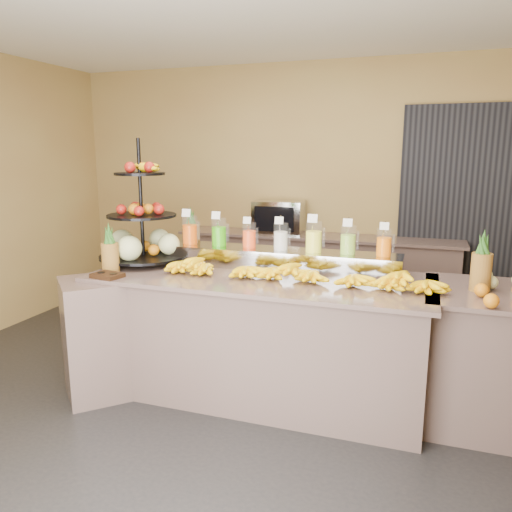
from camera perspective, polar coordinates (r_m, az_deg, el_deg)
The scene contains 20 objects.
ground at distance 3.76m, azimuth -1.08°, elevation -17.23°, with size 6.00×6.00×0.00m, color black.
room_envelope at distance 3.99m, azimuth 5.36°, elevation 12.47°, with size 6.04×5.02×2.82m.
buffet_counter at distance 3.82m, azimuth -1.40°, elevation -9.04°, with size 2.75×1.25×0.93m.
right_counter at distance 3.79m, azimuth 26.64°, elevation -10.53°, with size 1.08×0.88×0.93m.
back_ledge at distance 5.63m, azimuth 6.76°, elevation -2.25°, with size 3.10×0.55×0.93m.
pitcher_tray at distance 3.91m, azimuth 2.82°, elevation -0.35°, with size 1.85×0.30×0.15m, color gray.
juice_pitcher_orange_a at distance 4.15m, azimuth -7.56°, elevation 2.80°, with size 0.13×0.13×0.31m.
juice_pitcher_green at distance 4.05m, azimuth -4.25°, elevation 2.58°, with size 0.12×0.13×0.30m.
juice_pitcher_orange_b at distance 3.95m, azimuth -0.78°, elevation 2.23°, with size 0.11×0.11×0.26m.
juice_pitcher_milk at distance 3.87m, azimuth 2.85°, elevation 2.08°, with size 0.11×0.12×0.27m.
juice_pitcher_lemon at distance 3.81m, azimuth 6.61°, elevation 2.01°, with size 0.13×0.13×0.31m.
juice_pitcher_lime at distance 3.77m, azimuth 10.47°, elevation 1.65°, with size 0.12×0.12×0.28m.
juice_pitcher_orange_c at distance 3.74m, azimuth 14.41°, elevation 1.32°, with size 0.11×0.11×0.27m.
banana_heap at distance 3.55m, azimuth 4.37°, elevation -1.73°, with size 2.08×0.19×0.17m.
fruit_stand at distance 4.16m, azimuth -12.24°, elevation 2.62°, with size 0.72×0.72×1.00m.
condiment_caddy at distance 3.79m, azimuth -16.62°, elevation -2.14°, with size 0.21×0.16×0.03m, color black.
pineapple_left_a at distance 3.94m, azimuth -16.33°, elevation 0.24°, with size 0.13×0.13×0.38m.
pineapple_left_b at distance 4.36m, azimuth -7.41°, elevation 2.07°, with size 0.15×0.15×0.44m.
right_fruit_pile at distance 3.46m, azimuth 26.95°, elevation -3.17°, with size 0.47×0.45×0.25m.
oven_warmer at distance 5.61m, azimuth 2.66°, elevation 4.48°, with size 0.54×0.38×0.36m, color gray.
Camera 1 is at (1.13, -3.09, 1.83)m, focal length 35.00 mm.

